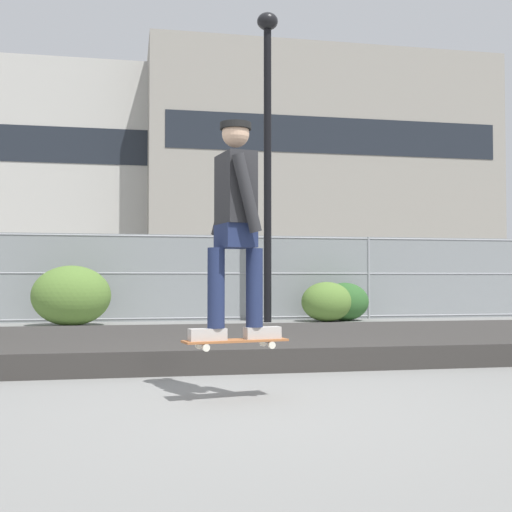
{
  "coord_description": "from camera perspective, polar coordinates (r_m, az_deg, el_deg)",
  "views": [
    {
      "loc": [
        -0.87,
        -4.79,
        0.92
      ],
      "look_at": [
        0.63,
        2.94,
        1.18
      ],
      "focal_mm": 46.45,
      "sensor_mm": 36.0,
      "label": 1
    }
  ],
  "objects": [
    {
      "name": "ground_plane",
      "position": [
        4.95,
        -0.7,
        -12.63
      ],
      "size": [
        120.0,
        120.0,
        0.0
      ],
      "primitive_type": "plane",
      "color": "slate"
    },
    {
      "name": "shrub_left",
      "position": [
        13.19,
        -15.62,
        -3.31
      ],
      "size": [
        1.5,
        1.23,
        1.16
      ],
      "color": "#567A33",
      "rests_on": "ground_plane"
    },
    {
      "name": "street_lamp",
      "position": [
        14.13,
        1.0,
        11.0
      ],
      "size": [
        0.44,
        0.44,
        6.51
      ],
      "color": "black",
      "rests_on": "ground_plane"
    },
    {
      "name": "gravel_berm",
      "position": [
        8.12,
        -4.83,
        -7.57
      ],
      "size": [
        17.55,
        3.58,
        0.24
      ],
      "primitive_type": "cube",
      "color": "#33302D",
      "rests_on": "ground_plane"
    },
    {
      "name": "shrub_right",
      "position": [
        14.38,
        7.63,
        -3.92
      ],
      "size": [
        1.06,
        0.87,
        0.82
      ],
      "color": "#2D5B28",
      "rests_on": "ground_plane"
    },
    {
      "name": "parked_car_near",
      "position": [
        17.59,
        -18.8,
        -2.06
      ],
      "size": [
        4.54,
        2.24,
        1.66
      ],
      "color": "#B7BABF",
      "rests_on": "ground_plane"
    },
    {
      "name": "chain_fence",
      "position": [
        14.23,
        -7.49,
        -1.83
      ],
      "size": [
        26.96,
        0.06,
        1.85
      ],
      "color": "gray",
      "rests_on": "ground_plane"
    },
    {
      "name": "parked_car_far",
      "position": [
        19.88,
        18.54,
        -2.04
      ],
      "size": [
        4.51,
        2.17,
        1.66
      ],
      "color": "maroon",
      "rests_on": "ground_plane"
    },
    {
      "name": "parked_car_mid",
      "position": [
        17.63,
        0.56,
        -2.16
      ],
      "size": [
        4.49,
        2.14,
        1.66
      ],
      "color": "#566B4C",
      "rests_on": "ground_plane"
    },
    {
      "name": "office_block",
      "position": [
        51.02,
        5.1,
        6.75
      ],
      "size": [
        25.36,
        10.9,
        17.15
      ],
      "color": "gray",
      "rests_on": "ground_plane"
    },
    {
      "name": "shrub_center",
      "position": [
        14.04,
        6.11,
        -3.94
      ],
      "size": [
        1.08,
        0.89,
        0.84
      ],
      "color": "#567A33",
      "rests_on": "ground_plane"
    },
    {
      "name": "skater",
      "position": [
        5.04,
        -1.78,
        3.52
      ],
      "size": [
        0.73,
        0.61,
        1.67
      ],
      "color": "#B2ADA8",
      "rests_on": "skateboard"
    },
    {
      "name": "skateboard",
      "position": [
        5.05,
        -1.79,
        -7.35
      ],
      "size": [
        0.82,
        0.34,
        0.07
      ],
      "color": "#9E5B33"
    }
  ]
}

